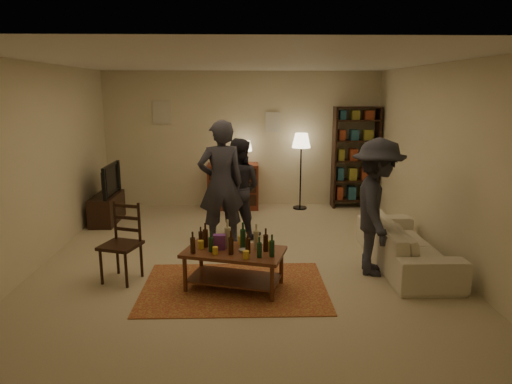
{
  "coord_description": "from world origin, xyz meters",
  "views": [
    {
      "loc": [
        0.01,
        -6.2,
        2.34
      ],
      "look_at": [
        0.19,
        0.1,
        0.92
      ],
      "focal_mm": 32.0,
      "sensor_mm": 36.0,
      "label": 1
    }
  ],
  "objects_px": {
    "sofa": "(406,244)",
    "person_left": "(221,184)",
    "person_by_sofa": "(377,207)",
    "dresser": "(233,185)",
    "coffee_table": "(234,255)",
    "tv_stand": "(107,201)",
    "dining_chair": "(123,239)",
    "bookshelf": "(355,156)",
    "person_right": "(238,188)",
    "floor_lamp": "(301,146)"
  },
  "relations": [
    {
      "from": "sofa",
      "to": "person_left",
      "type": "height_order",
      "value": "person_left"
    },
    {
      "from": "person_by_sofa",
      "to": "dresser",
      "type": "bearing_deg",
      "value": 40.18
    },
    {
      "from": "coffee_table",
      "to": "sofa",
      "type": "height_order",
      "value": "coffee_table"
    },
    {
      "from": "tv_stand",
      "to": "dresser",
      "type": "xyz_separation_m",
      "value": [
        2.25,
        0.91,
        0.09
      ]
    },
    {
      "from": "coffee_table",
      "to": "dining_chair",
      "type": "bearing_deg",
      "value": 167.05
    },
    {
      "from": "tv_stand",
      "to": "bookshelf",
      "type": "bearing_deg",
      "value": 11.8
    },
    {
      "from": "dining_chair",
      "to": "dresser",
      "type": "height_order",
      "value": "dresser"
    },
    {
      "from": "coffee_table",
      "to": "tv_stand",
      "type": "relative_size",
      "value": 1.23
    },
    {
      "from": "tv_stand",
      "to": "person_by_sofa",
      "type": "xyz_separation_m",
      "value": [
        4.14,
        -2.44,
        0.49
      ]
    },
    {
      "from": "bookshelf",
      "to": "person_right",
      "type": "distance_m",
      "value": 2.96
    },
    {
      "from": "coffee_table",
      "to": "dining_chair",
      "type": "xyz_separation_m",
      "value": [
        -1.38,
        0.32,
        0.1
      ]
    },
    {
      "from": "bookshelf",
      "to": "dresser",
      "type": "bearing_deg",
      "value": -178.43
    },
    {
      "from": "bookshelf",
      "to": "person_left",
      "type": "bearing_deg",
      "value": -138.59
    },
    {
      "from": "sofa",
      "to": "person_right",
      "type": "distance_m",
      "value": 2.7
    },
    {
      "from": "bookshelf",
      "to": "person_by_sofa",
      "type": "xyz_separation_m",
      "value": [
        -0.55,
        -3.42,
        -0.15
      ]
    },
    {
      "from": "tv_stand",
      "to": "bookshelf",
      "type": "height_order",
      "value": "bookshelf"
    },
    {
      "from": "tv_stand",
      "to": "sofa",
      "type": "distance_m",
      "value": 5.14
    },
    {
      "from": "person_by_sofa",
      "to": "coffee_table",
      "type": "bearing_deg",
      "value": 114.22
    },
    {
      "from": "coffee_table",
      "to": "sofa",
      "type": "distance_m",
      "value": 2.41
    },
    {
      "from": "tv_stand",
      "to": "person_by_sofa",
      "type": "bearing_deg",
      "value": -30.51
    },
    {
      "from": "tv_stand",
      "to": "bookshelf",
      "type": "distance_m",
      "value": 4.84
    },
    {
      "from": "coffee_table",
      "to": "person_left",
      "type": "relative_size",
      "value": 0.68
    },
    {
      "from": "person_left",
      "to": "sofa",
      "type": "bearing_deg",
      "value": 145.29
    },
    {
      "from": "tv_stand",
      "to": "person_left",
      "type": "height_order",
      "value": "person_left"
    },
    {
      "from": "person_right",
      "to": "coffee_table",
      "type": "bearing_deg",
      "value": 111.48
    },
    {
      "from": "tv_stand",
      "to": "person_right",
      "type": "distance_m",
      "value": 2.55
    },
    {
      "from": "bookshelf",
      "to": "floor_lamp",
      "type": "distance_m",
      "value": 1.14
    },
    {
      "from": "dresser",
      "to": "person_right",
      "type": "bearing_deg",
      "value": -86.28
    },
    {
      "from": "coffee_table",
      "to": "dining_chair",
      "type": "height_order",
      "value": "dining_chair"
    },
    {
      "from": "person_left",
      "to": "person_right",
      "type": "xyz_separation_m",
      "value": [
        0.25,
        0.44,
        -0.16
      ]
    },
    {
      "from": "dining_chair",
      "to": "floor_lamp",
      "type": "bearing_deg",
      "value": 70.81
    },
    {
      "from": "sofa",
      "to": "person_right",
      "type": "height_order",
      "value": "person_right"
    },
    {
      "from": "floor_lamp",
      "to": "sofa",
      "type": "xyz_separation_m",
      "value": [
        1.06,
        -3.05,
        -0.97
      ]
    },
    {
      "from": "tv_stand",
      "to": "floor_lamp",
      "type": "distance_m",
      "value": 3.79
    },
    {
      "from": "dresser",
      "to": "person_left",
      "type": "xyz_separation_m",
      "value": [
        -0.14,
        -2.2,
        0.48
      ]
    },
    {
      "from": "sofa",
      "to": "person_left",
      "type": "relative_size",
      "value": 1.09
    },
    {
      "from": "coffee_table",
      "to": "person_by_sofa",
      "type": "relative_size",
      "value": 0.74
    },
    {
      "from": "bookshelf",
      "to": "sofa",
      "type": "height_order",
      "value": "bookshelf"
    },
    {
      "from": "dining_chair",
      "to": "person_right",
      "type": "height_order",
      "value": "person_right"
    },
    {
      "from": "floor_lamp",
      "to": "dresser",
      "type": "bearing_deg",
      "value": 177.28
    },
    {
      "from": "dining_chair",
      "to": "floor_lamp",
      "type": "height_order",
      "value": "floor_lamp"
    },
    {
      "from": "sofa",
      "to": "person_by_sofa",
      "type": "relative_size",
      "value": 1.18
    },
    {
      "from": "floor_lamp",
      "to": "sofa",
      "type": "height_order",
      "value": "floor_lamp"
    },
    {
      "from": "floor_lamp",
      "to": "person_left",
      "type": "distance_m",
      "value": 2.61
    },
    {
      "from": "tv_stand",
      "to": "person_right",
      "type": "height_order",
      "value": "person_right"
    },
    {
      "from": "coffee_table",
      "to": "bookshelf",
      "type": "height_order",
      "value": "bookshelf"
    },
    {
      "from": "floor_lamp",
      "to": "person_right",
      "type": "distance_m",
      "value": 2.14
    },
    {
      "from": "person_left",
      "to": "bookshelf",
      "type": "bearing_deg",
      "value": -153.49
    },
    {
      "from": "floor_lamp",
      "to": "coffee_table",
      "type": "bearing_deg",
      "value": -108.56
    },
    {
      "from": "coffee_table",
      "to": "bookshelf",
      "type": "xyz_separation_m",
      "value": [
        2.36,
        3.86,
        0.61
      ]
    }
  ]
}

